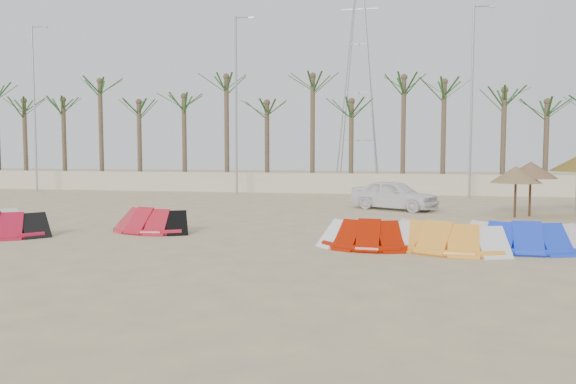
% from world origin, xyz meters
% --- Properties ---
extents(ground, '(120.00, 120.00, 0.00)m').
position_xyz_m(ground, '(0.00, 0.00, 0.00)').
color(ground, '#D3B87E').
rests_on(ground, ground).
extents(boundary_wall, '(60.00, 0.30, 1.30)m').
position_xyz_m(boundary_wall, '(0.00, 22.00, 0.65)').
color(boundary_wall, beige).
rests_on(boundary_wall, ground).
extents(palm_line, '(52.00, 4.00, 7.70)m').
position_xyz_m(palm_line, '(0.67, 23.50, 6.44)').
color(palm_line, brown).
rests_on(palm_line, ground).
extents(lamp_a, '(1.25, 0.14, 11.00)m').
position_xyz_m(lamp_a, '(-19.96, 20.00, 5.77)').
color(lamp_a, '#A5A8AD').
rests_on(lamp_a, ground).
extents(lamp_b, '(1.25, 0.14, 11.00)m').
position_xyz_m(lamp_b, '(-5.96, 20.00, 5.77)').
color(lamp_b, '#A5A8AD').
rests_on(lamp_b, ground).
extents(lamp_c, '(1.25, 0.14, 11.00)m').
position_xyz_m(lamp_c, '(8.04, 20.00, 5.77)').
color(lamp_c, '#A5A8AD').
rests_on(lamp_c, ground).
extents(pylon, '(3.00, 3.00, 14.00)m').
position_xyz_m(pylon, '(1.00, 28.00, 0.00)').
color(pylon, '#A5A8AD').
rests_on(pylon, ground).
extents(kite_red_left, '(3.70, 1.88, 0.90)m').
position_xyz_m(kite_red_left, '(-8.99, 2.41, 0.42)').
color(kite_red_left, '#AE112B').
rests_on(kite_red_left, ground).
extents(kite_red_mid, '(3.44, 2.29, 0.90)m').
position_xyz_m(kite_red_mid, '(-4.50, 4.36, 0.42)').
color(kite_red_mid, red).
rests_on(kite_red_mid, ground).
extents(kite_red_right, '(3.00, 1.66, 0.90)m').
position_xyz_m(kite_red_right, '(3.12, 2.54, 0.42)').
color(kite_red_right, '#A21400').
rests_on(kite_red_right, ground).
extents(kite_orange, '(3.99, 2.81, 0.90)m').
position_xyz_m(kite_orange, '(5.13, 2.58, 0.42)').
color(kite_orange, '#FFA02E').
rests_on(kite_orange, ground).
extents(kite_blue, '(3.43, 1.65, 0.90)m').
position_xyz_m(kite_blue, '(7.39, 2.97, 0.42)').
color(kite_blue, blue).
rests_on(kite_blue, ground).
extents(parasol_left, '(2.18, 2.18, 2.33)m').
position_xyz_m(parasol_left, '(9.41, 11.38, 1.97)').
color(parasol_left, '#4C331E').
rests_on(parasol_left, ground).
extents(parasol_mid, '(2.07, 2.07, 2.15)m').
position_xyz_m(parasol_mid, '(8.70, 10.75, 1.80)').
color(parasol_mid, '#4C331E').
rests_on(parasol_mid, ground).
extents(car, '(4.39, 3.37, 1.40)m').
position_xyz_m(car, '(3.75, 12.94, 0.70)').
color(car, white).
rests_on(car, ground).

